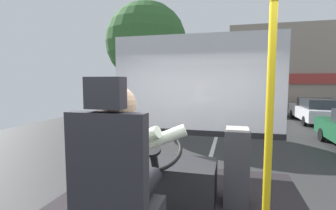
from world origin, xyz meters
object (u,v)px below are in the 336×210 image
Objects in this scene: bus_driver at (124,161)px; parked_car_red at (280,97)px; driver_seat at (116,197)px; handrail_pole at (269,136)px; parked_car_blue at (286,100)px; steering_console at (164,178)px; fare_box at (236,167)px; parked_car_white at (318,110)px.

bus_driver is 0.19× the size of parked_car_red.
driver_seat is at bearing -90.00° from bus_driver.
handrail_pole reaches higher than parked_car_blue.
driver_seat is at bearing -102.20° from parked_car_red.
bus_driver reaches higher than steering_console.
fare_box reaches higher than steering_console.
handrail_pole is 22.77m from parked_car_red.
driver_seat is 1.60× the size of bus_driver.
fare_box is (0.75, 0.03, 0.18)m from steering_console.
parked_car_white is at bearing 69.92° from fare_box.
handrail_pole is 13.03m from parked_car_white.
steering_console reaches higher than parked_car_red.
steering_console is 1.38× the size of fare_box.
parked_car_blue is at bearing 94.67° from parked_car_white.
driver_seat is at bearing -171.91° from handrail_pole.
parked_car_white is (4.88, 12.48, -0.72)m from driver_seat.
parked_car_red is at bearing 77.73° from bus_driver.
bus_driver is at bearing -104.00° from parked_car_blue.
bus_driver is at bearing -111.56° from parked_car_white.
steering_console is at bearing -177.62° from fare_box.
handrail_pole reaches higher than steering_console.
driver_seat reaches higher than parked_car_red.
fare_box is at bearing 54.66° from bus_driver.
fare_box is 21.73m from parked_car_red.
parked_car_blue is (3.68, 16.73, -0.46)m from fare_box.
parked_car_red is at bearing 90.06° from parked_car_white.
parked_car_blue reaches higher than parked_car_red.
parked_car_white is 0.96× the size of parked_car_red.
bus_driver reaches higher than parked_car_white.
bus_driver reaches higher than parked_car_red.
driver_seat reaches higher than parked_car_white.
driver_seat reaches higher than fare_box.
parked_car_red reaches higher than parked_car_white.
bus_driver is 0.42× the size of handrail_pole.
driver_seat reaches higher than steering_console.
fare_box is (0.75, 1.19, -0.14)m from driver_seat.
fare_box reaches higher than parked_car_white.
parked_car_red is (3.97, 22.40, -1.10)m from handrail_pole.
handrail_pole is (0.90, 0.13, 0.41)m from driver_seat.
bus_driver is 1.01× the size of fare_box.
driver_seat is at bearing -90.00° from steering_console.
driver_seat is 0.67× the size of handrail_pole.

